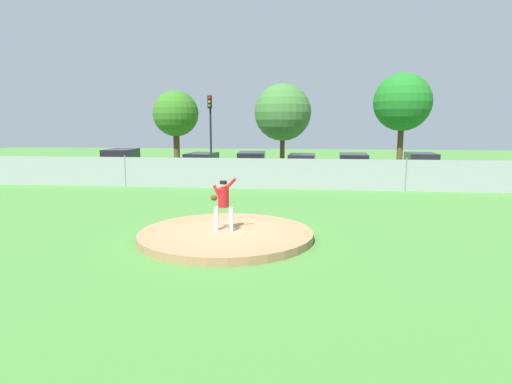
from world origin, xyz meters
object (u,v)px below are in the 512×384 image
at_px(baseball, 245,233).
at_px(traffic_cone_orange, 153,176).
at_px(parked_car_red, 121,164).
at_px(parked_car_slate, 202,165).
at_px(parked_car_burgundy, 353,168).
at_px(parked_car_champagne, 421,167).
at_px(traffic_light_near, 210,120).
at_px(parked_car_charcoal, 252,165).
at_px(parked_car_silver, 302,167).
at_px(pitcher_youth, 223,200).

xyz_separation_m(baseball, traffic_cone_orange, (-7.37, 12.85, -0.01)).
xyz_separation_m(baseball, parked_car_red, (-10.03, 14.40, 0.58)).
relative_size(parked_car_slate, parked_car_burgundy, 1.00).
bearing_deg(parked_car_champagne, traffic_light_near, 164.33).
height_order(parked_car_slate, traffic_cone_orange, parked_car_slate).
distance_m(baseball, parked_car_red, 17.56).
bearing_deg(traffic_light_near, parked_car_slate, -86.40).
relative_size(baseball, traffic_light_near, 0.01).
bearing_deg(parked_car_burgundy, parked_car_champagne, 7.36).
xyz_separation_m(parked_car_charcoal, traffic_cone_orange, (-5.75, -1.95, -0.54)).
xyz_separation_m(traffic_cone_orange, traffic_light_near, (2.26, 5.87, 3.38)).
relative_size(parked_car_slate, traffic_cone_orange, 8.57).
bearing_deg(parked_car_silver, parked_car_burgundy, -3.97).
relative_size(parked_car_red, traffic_light_near, 0.88).
bearing_deg(traffic_cone_orange, parked_car_charcoal, 18.72).
xyz_separation_m(pitcher_youth, traffic_light_near, (-4.42, 18.38, 2.48)).
relative_size(parked_car_champagne, parked_car_charcoal, 0.86).
bearing_deg(parked_car_silver, parked_car_slate, 176.97).
xyz_separation_m(parked_car_burgundy, parked_car_silver, (-3.08, 0.21, -0.03)).
bearing_deg(traffic_cone_orange, parked_car_slate, 38.96).
distance_m(parked_car_burgundy, traffic_cone_orange, 12.08).
xyz_separation_m(parked_car_charcoal, parked_car_silver, (3.15, -0.26, -0.05)).
xyz_separation_m(pitcher_youth, parked_car_slate, (-4.18, 14.54, -0.41)).
bearing_deg(parked_car_champagne, parked_car_red, -178.65).
distance_m(traffic_cone_orange, traffic_light_near, 7.14).
height_order(parked_car_champagne, traffic_light_near, traffic_light_near).
bearing_deg(parked_car_red, parked_car_slate, 5.16).
xyz_separation_m(parked_car_charcoal, traffic_light_near, (-3.49, 3.92, 2.84)).
relative_size(pitcher_youth, parked_car_red, 0.34).
xyz_separation_m(parked_car_red, parked_car_silver, (11.56, 0.13, -0.10)).
height_order(parked_car_burgundy, traffic_light_near, traffic_light_near).
distance_m(pitcher_youth, parked_car_silver, 14.38).
xyz_separation_m(parked_car_slate, parked_car_champagne, (13.55, -0.02, 0.04)).
bearing_deg(parked_car_silver, baseball, -95.98).
xyz_separation_m(baseball, parked_car_slate, (-4.87, 14.87, 0.48)).
relative_size(parked_car_silver, traffic_light_near, 0.84).
relative_size(parked_car_burgundy, traffic_cone_orange, 8.55).
bearing_deg(parked_car_charcoal, parked_car_champagne, 0.29).
bearing_deg(pitcher_youth, baseball, -25.84).
height_order(pitcher_youth, parked_car_champagne, pitcher_youth).
xyz_separation_m(parked_car_charcoal, parked_car_burgundy, (6.23, -0.47, -0.02)).
bearing_deg(baseball, parked_car_slate, 108.13).
bearing_deg(traffic_cone_orange, parked_car_burgundy, 7.01).
distance_m(parked_car_charcoal, parked_car_silver, 3.16).
bearing_deg(pitcher_youth, parked_car_slate, 106.04).
distance_m(parked_car_champagne, parked_car_burgundy, 4.11).
distance_m(baseball, parked_car_burgundy, 15.05).
distance_m(pitcher_youth, traffic_light_near, 19.06).
bearing_deg(traffic_cone_orange, pitcher_youth, -61.89).
bearing_deg(parked_car_slate, parked_car_silver, -3.03).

